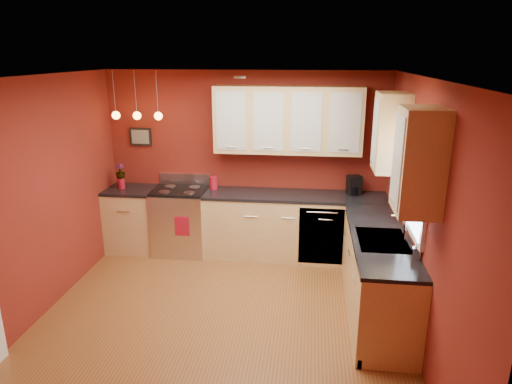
# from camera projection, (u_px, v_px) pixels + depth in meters

# --- Properties ---
(floor) EXTENTS (4.20, 4.20, 0.00)m
(floor) POSITION_uv_depth(u_px,v_px,m) (220.00, 323.00, 4.97)
(floor) COLOR brown
(floor) RESTS_ON ground
(ceiling) EXTENTS (4.00, 4.20, 0.02)m
(ceiling) POSITION_uv_depth(u_px,v_px,m) (213.00, 78.00, 4.21)
(ceiling) COLOR white
(ceiling) RESTS_ON wall_back
(wall_back) EXTENTS (4.00, 0.02, 2.60)m
(wall_back) POSITION_uv_depth(u_px,v_px,m) (246.00, 163.00, 6.59)
(wall_back) COLOR maroon
(wall_back) RESTS_ON floor
(wall_front) EXTENTS (4.00, 0.02, 2.60)m
(wall_front) POSITION_uv_depth(u_px,v_px,m) (143.00, 331.00, 2.60)
(wall_front) COLOR maroon
(wall_front) RESTS_ON floor
(wall_left) EXTENTS (0.02, 4.20, 2.60)m
(wall_left) POSITION_uv_depth(u_px,v_px,m) (31.00, 203.00, 4.82)
(wall_left) COLOR maroon
(wall_left) RESTS_ON floor
(wall_right) EXTENTS (0.02, 4.20, 2.60)m
(wall_right) POSITION_uv_depth(u_px,v_px,m) (422.00, 219.00, 4.36)
(wall_right) COLOR maroon
(wall_right) RESTS_ON floor
(base_cabinets_back_left) EXTENTS (0.70, 0.60, 0.90)m
(base_cabinets_back_left) POSITION_uv_depth(u_px,v_px,m) (133.00, 220.00, 6.74)
(base_cabinets_back_left) COLOR tan
(base_cabinets_back_left) RESTS_ON floor
(base_cabinets_back_right) EXTENTS (2.54, 0.60, 0.90)m
(base_cabinets_back_right) POSITION_uv_depth(u_px,v_px,m) (294.00, 227.00, 6.47)
(base_cabinets_back_right) COLOR tan
(base_cabinets_back_right) RESTS_ON floor
(base_cabinets_right) EXTENTS (0.60, 2.10, 0.90)m
(base_cabinets_right) POSITION_uv_depth(u_px,v_px,m) (377.00, 275.00, 5.07)
(base_cabinets_right) COLOR tan
(base_cabinets_right) RESTS_ON floor
(counter_back_left) EXTENTS (0.70, 0.62, 0.04)m
(counter_back_left) POSITION_uv_depth(u_px,v_px,m) (131.00, 190.00, 6.60)
(counter_back_left) COLOR black
(counter_back_left) RESTS_ON base_cabinets_back_left
(counter_back_right) EXTENTS (2.54, 0.62, 0.04)m
(counter_back_right) POSITION_uv_depth(u_px,v_px,m) (295.00, 196.00, 6.33)
(counter_back_right) COLOR black
(counter_back_right) RESTS_ON base_cabinets_back_right
(counter_right) EXTENTS (0.62, 2.10, 0.04)m
(counter_right) POSITION_uv_depth(u_px,v_px,m) (380.00, 236.00, 4.94)
(counter_right) COLOR black
(counter_right) RESTS_ON base_cabinets_right
(gas_range) EXTENTS (0.76, 0.64, 1.11)m
(gas_range) POSITION_uv_depth(u_px,v_px,m) (181.00, 220.00, 6.65)
(gas_range) COLOR silver
(gas_range) RESTS_ON floor
(dishwasher_front) EXTENTS (0.60, 0.02, 0.80)m
(dishwasher_front) POSITION_uv_depth(u_px,v_px,m) (321.00, 236.00, 6.15)
(dishwasher_front) COLOR silver
(dishwasher_front) RESTS_ON base_cabinets_back_right
(sink) EXTENTS (0.50, 0.70, 0.33)m
(sink) POSITION_uv_depth(u_px,v_px,m) (382.00, 242.00, 4.80)
(sink) COLOR gray
(sink) RESTS_ON counter_right
(window) EXTENTS (0.06, 1.02, 1.22)m
(window) POSITION_uv_depth(u_px,v_px,m) (417.00, 171.00, 4.54)
(window) COLOR white
(window) RESTS_ON wall_right
(upper_cabinets_back) EXTENTS (2.00, 0.35, 0.90)m
(upper_cabinets_back) POSITION_uv_depth(u_px,v_px,m) (288.00, 120.00, 6.16)
(upper_cabinets_back) COLOR tan
(upper_cabinets_back) RESTS_ON wall_back
(upper_cabinets_right) EXTENTS (0.35, 1.95, 0.90)m
(upper_cabinets_right) POSITION_uv_depth(u_px,v_px,m) (403.00, 145.00, 4.50)
(upper_cabinets_right) COLOR tan
(upper_cabinets_right) RESTS_ON wall_right
(wall_picture) EXTENTS (0.32, 0.03, 0.26)m
(wall_picture) POSITION_uv_depth(u_px,v_px,m) (141.00, 137.00, 6.64)
(wall_picture) COLOR black
(wall_picture) RESTS_ON wall_back
(pendant_lights) EXTENTS (0.71, 0.11, 0.66)m
(pendant_lights) POSITION_uv_depth(u_px,v_px,m) (137.00, 115.00, 6.21)
(pendant_lights) COLOR gray
(pendant_lights) RESTS_ON ceiling
(red_canister) EXTENTS (0.12, 0.12, 0.18)m
(red_canister) POSITION_uv_depth(u_px,v_px,m) (213.00, 183.00, 6.55)
(red_canister) COLOR maroon
(red_canister) RESTS_ON counter_back_right
(red_vase) EXTENTS (0.10, 0.10, 0.16)m
(red_vase) POSITION_uv_depth(u_px,v_px,m) (121.00, 183.00, 6.58)
(red_vase) COLOR maroon
(red_vase) RESTS_ON counter_back_left
(flowers) EXTENTS (0.16, 0.16, 0.23)m
(flowers) POSITION_uv_depth(u_px,v_px,m) (120.00, 172.00, 6.53)
(flowers) COLOR maroon
(flowers) RESTS_ON red_vase
(coffee_maker) EXTENTS (0.22, 0.22, 0.26)m
(coffee_maker) POSITION_uv_depth(u_px,v_px,m) (354.00, 186.00, 6.29)
(coffee_maker) COLOR black
(coffee_maker) RESTS_ON counter_back_right
(soap_pump) EXTENTS (0.08, 0.08, 0.17)m
(soap_pump) POSITION_uv_depth(u_px,v_px,m) (416.00, 250.00, 4.33)
(soap_pump) COLOR silver
(soap_pump) RESTS_ON counter_right
(dish_towel) EXTENTS (0.20, 0.01, 0.28)m
(dish_towel) POSITION_uv_depth(u_px,v_px,m) (182.00, 226.00, 6.31)
(dish_towel) COLOR maroon
(dish_towel) RESTS_ON gas_range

